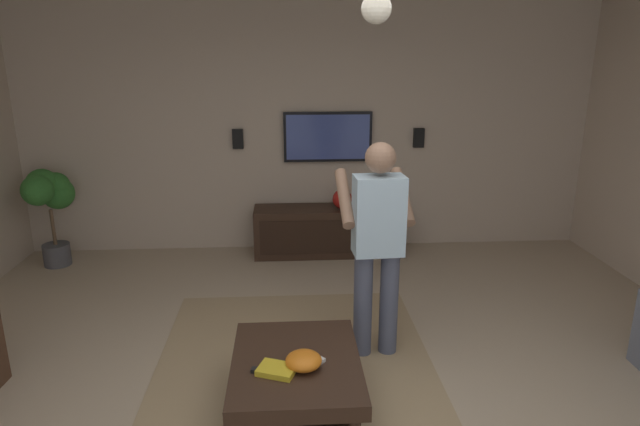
{
  "coord_description": "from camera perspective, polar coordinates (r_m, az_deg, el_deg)",
  "views": [
    {
      "loc": [
        -2.97,
        0.27,
        2.23
      ],
      "look_at": [
        0.95,
        0.02,
        1.08
      ],
      "focal_mm": 30.55,
      "sensor_mm": 36.0,
      "label": 1
    }
  ],
  "objects": [
    {
      "name": "potted_plant_tall",
      "position": [
        6.47,
        -26.48,
        1.57
      ],
      "size": [
        0.58,
        0.45,
        1.06
      ],
      "color": "#4C4C51",
      "rests_on": "ground"
    },
    {
      "name": "wall_back_tv",
      "position": [
        6.29,
        -1.16,
        9.06
      ],
      "size": [
        0.1,
        6.67,
        2.85
      ],
      "primitive_type": "cube",
      "color": "#BCA893",
      "rests_on": "ground"
    },
    {
      "name": "ground_plane",
      "position": [
        3.72,
        1.31,
        -20.42
      ],
      "size": [
        7.76,
        7.76,
        0.0
      ],
      "primitive_type": "plane",
      "color": "tan"
    },
    {
      "name": "bowl",
      "position": [
        3.4,
        -1.72,
        -15.2
      ],
      "size": [
        0.22,
        0.22,
        0.1
      ],
      "primitive_type": "ellipsoid",
      "color": "orange",
      "rests_on": "coffee_table"
    },
    {
      "name": "tv",
      "position": [
        6.23,
        0.83,
        7.98
      ],
      "size": [
        0.05,
        1.0,
        0.56
      ],
      "rotation": [
        0.0,
        0.0,
        3.14
      ],
      "color": "black"
    },
    {
      "name": "remote_white",
      "position": [
        3.44,
        -0.5,
        -15.52
      ],
      "size": [
        0.14,
        0.13,
        0.02
      ],
      "primitive_type": "cube",
      "rotation": [
        0.0,
        0.0,
        5.54
      ],
      "color": "white",
      "rests_on": "coffee_table"
    },
    {
      "name": "wall_speaker_left",
      "position": [
        6.41,
        10.31,
        7.75
      ],
      "size": [
        0.06,
        0.12,
        0.22
      ],
      "primitive_type": "cube",
      "color": "black"
    },
    {
      "name": "person_standing",
      "position": [
        4.0,
        6.03,
        -2.63
      ],
      "size": [
        0.55,
        0.56,
        1.64
      ],
      "rotation": [
        0.0,
        0.0,
        0.06
      ],
      "color": "#4C5166",
      "rests_on": "ground"
    },
    {
      "name": "book",
      "position": [
        3.38,
        -4.54,
        -16.06
      ],
      "size": [
        0.23,
        0.26,
        0.04
      ],
      "primitive_type": "cube",
      "rotation": [
        0.0,
        0.0,
        4.35
      ],
      "color": "gold",
      "rests_on": "coffee_table"
    },
    {
      "name": "vase_round",
      "position": [
        6.1,
        2.35,
        1.47
      ],
      "size": [
        0.22,
        0.22,
        0.22
      ],
      "primitive_type": "sphere",
      "color": "red",
      "rests_on": "media_console"
    },
    {
      "name": "remote_black",
      "position": [
        3.39,
        -5.92,
        -16.09
      ],
      "size": [
        0.07,
        0.16,
        0.02
      ],
      "primitive_type": "cube",
      "rotation": [
        0.0,
        0.0,
        1.4
      ],
      "color": "black",
      "rests_on": "coffee_table"
    },
    {
      "name": "area_rug",
      "position": [
        3.89,
        -2.52,
        -18.48
      ],
      "size": [
        3.13,
        2.04,
        0.01
      ],
      "primitive_type": "cube",
      "color": "#9E8460",
      "rests_on": "ground"
    },
    {
      "name": "wall_speaker_right",
      "position": [
        6.25,
        -8.6,
        7.68
      ],
      "size": [
        0.06,
        0.12,
        0.22
      ],
      "primitive_type": "cube",
      "color": "black"
    },
    {
      "name": "coffee_table",
      "position": [
        3.56,
        -2.51,
        -16.5
      ],
      "size": [
        1.0,
        0.8,
        0.4
      ],
      "color": "#332116",
      "rests_on": "ground"
    },
    {
      "name": "media_console",
      "position": [
        6.23,
        0.96,
        -1.88
      ],
      "size": [
        0.45,
        1.7,
        0.55
      ],
      "rotation": [
        0.0,
        0.0,
        3.14
      ],
      "color": "#332116",
      "rests_on": "ground"
    }
  ]
}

